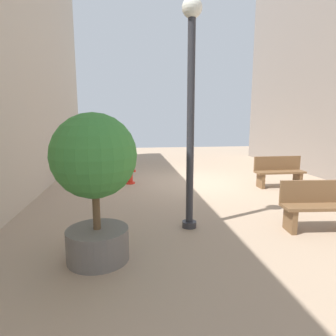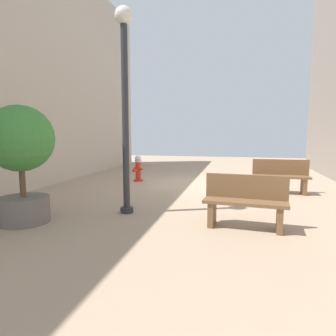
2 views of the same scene
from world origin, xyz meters
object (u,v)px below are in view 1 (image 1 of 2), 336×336
object	(u,v)px
street_lamp	(191,92)
bench_far	(319,205)
planter_tree	(95,173)
bench_near	(279,171)
fire_hydrant	(130,170)

from	to	relation	value
street_lamp	bench_far	bearing A→B (deg)	169.31
planter_tree	bench_near	bearing A→B (deg)	-141.67
planter_tree	street_lamp	xyz separation A→B (m)	(-1.65, -1.10, 1.25)
planter_tree	street_lamp	bearing A→B (deg)	-146.28
planter_tree	street_lamp	world-z (taller)	street_lamp
street_lamp	fire_hydrant	bearing A→B (deg)	-74.41
fire_hydrant	street_lamp	xyz separation A→B (m)	(-1.13, 4.05, 2.14)
fire_hydrant	bench_near	distance (m)	4.75
bench_near	planter_tree	bearing A→B (deg)	38.33
bench_far	street_lamp	xyz separation A→B (m)	(2.44, -0.46, 2.11)
bench_near	planter_tree	size ratio (longest dim) A/B	0.69
bench_far	planter_tree	size ratio (longest dim) A/B	0.67
fire_hydrant	street_lamp	world-z (taller)	street_lamp
planter_tree	street_lamp	distance (m)	2.35
bench_far	street_lamp	distance (m)	3.26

